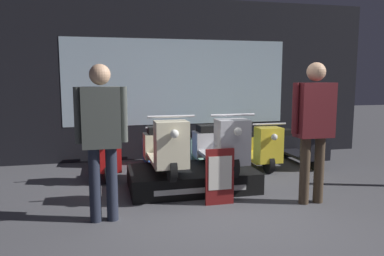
{
  "coord_description": "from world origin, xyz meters",
  "views": [
    {
      "loc": [
        -1.51,
        -4.09,
        1.65
      ],
      "look_at": [
        -0.1,
        1.79,
        0.83
      ],
      "focal_mm": 35.0,
      "sensor_mm": 36.0,
      "label": 1
    }
  ],
  "objects_px": {
    "scooter_backrow_0": "(107,154)",
    "person_left_browsing": "(102,130)",
    "scooter_backrow_4": "(299,145)",
    "scooter_backrow_3": "(255,147)",
    "person_right_browsing": "(314,120)",
    "scooter_backrow_2": "(209,149)",
    "scooter_display_left": "(164,147)",
    "scooter_backrow_1": "(159,151)",
    "scooter_display_right": "(219,145)",
    "price_sign_board": "(220,177)"
  },
  "relations": [
    {
      "from": "scooter_backrow_4",
      "to": "person_right_browsing",
      "type": "xyz_separation_m",
      "value": [
        -1.03,
        -2.17,
        0.76
      ]
    },
    {
      "from": "scooter_display_right",
      "to": "scooter_backrow_4",
      "type": "distance_m",
      "value": 2.35
    },
    {
      "from": "scooter_backrow_0",
      "to": "price_sign_board",
      "type": "relative_size",
      "value": 2.26
    },
    {
      "from": "scooter_backrow_2",
      "to": "person_left_browsing",
      "type": "bearing_deg",
      "value": -130.87
    },
    {
      "from": "scooter_backrow_4",
      "to": "price_sign_board",
      "type": "distance_m",
      "value": 2.96
    },
    {
      "from": "scooter_backrow_0",
      "to": "scooter_backrow_3",
      "type": "xyz_separation_m",
      "value": [
        2.72,
        0.0,
        0.0
      ]
    },
    {
      "from": "scooter_display_left",
      "to": "scooter_backrow_4",
      "type": "xyz_separation_m",
      "value": [
        2.83,
        1.19,
        -0.3
      ]
    },
    {
      "from": "price_sign_board",
      "to": "person_left_browsing",
      "type": "bearing_deg",
      "value": -171.44
    },
    {
      "from": "scooter_backrow_2",
      "to": "scooter_backrow_4",
      "type": "relative_size",
      "value": 1.0
    },
    {
      "from": "scooter_backrow_1",
      "to": "person_right_browsing",
      "type": "distance_m",
      "value": 2.86
    },
    {
      "from": "scooter_display_right",
      "to": "scooter_backrow_4",
      "type": "height_order",
      "value": "scooter_display_right"
    },
    {
      "from": "scooter_backrow_3",
      "to": "scooter_backrow_4",
      "type": "xyz_separation_m",
      "value": [
        0.91,
        0.0,
        0.0
      ]
    },
    {
      "from": "scooter_backrow_0",
      "to": "person_left_browsing",
      "type": "relative_size",
      "value": 0.93
    },
    {
      "from": "scooter_display_left",
      "to": "scooter_display_right",
      "type": "height_order",
      "value": "same"
    },
    {
      "from": "scooter_display_left",
      "to": "scooter_backrow_1",
      "type": "height_order",
      "value": "scooter_display_left"
    },
    {
      "from": "scooter_display_left",
      "to": "scooter_backrow_1",
      "type": "xyz_separation_m",
      "value": [
        0.11,
        1.19,
        -0.3
      ]
    },
    {
      "from": "person_right_browsing",
      "to": "scooter_backrow_2",
      "type": "bearing_deg",
      "value": 109.79
    },
    {
      "from": "price_sign_board",
      "to": "scooter_backrow_0",
      "type": "bearing_deg",
      "value": 125.7
    },
    {
      "from": "scooter_display_left",
      "to": "price_sign_board",
      "type": "bearing_deg",
      "value": -51.59
    },
    {
      "from": "scooter_backrow_3",
      "to": "price_sign_board",
      "type": "distance_m",
      "value": 2.36
    },
    {
      "from": "scooter_backrow_0",
      "to": "scooter_backrow_2",
      "type": "xyz_separation_m",
      "value": [
        1.81,
        0.0,
        0.0
      ]
    },
    {
      "from": "scooter_backrow_3",
      "to": "person_right_browsing",
      "type": "xyz_separation_m",
      "value": [
        -0.13,
        -2.17,
        0.76
      ]
    },
    {
      "from": "scooter_backrow_2",
      "to": "person_right_browsing",
      "type": "xyz_separation_m",
      "value": [
        0.78,
        -2.17,
        0.76
      ]
    },
    {
      "from": "scooter_backrow_0",
      "to": "person_right_browsing",
      "type": "distance_m",
      "value": 3.47
    },
    {
      "from": "scooter_backrow_1",
      "to": "price_sign_board",
      "type": "xyz_separation_m",
      "value": [
        0.5,
        -1.95,
        0.02
      ]
    },
    {
      "from": "scooter_backrow_3",
      "to": "scooter_backrow_4",
      "type": "bearing_deg",
      "value": 0.0
    },
    {
      "from": "person_right_browsing",
      "to": "person_left_browsing",
      "type": "bearing_deg",
      "value": 180.0
    },
    {
      "from": "scooter_backrow_1",
      "to": "scooter_backrow_4",
      "type": "relative_size",
      "value": 1.0
    },
    {
      "from": "scooter_backrow_3",
      "to": "person_right_browsing",
      "type": "relative_size",
      "value": 0.91
    },
    {
      "from": "scooter_display_right",
      "to": "person_left_browsing",
      "type": "relative_size",
      "value": 0.93
    },
    {
      "from": "scooter_backrow_2",
      "to": "person_right_browsing",
      "type": "distance_m",
      "value": 2.43
    },
    {
      "from": "scooter_backrow_2",
      "to": "scooter_backrow_4",
      "type": "xyz_separation_m",
      "value": [
        1.81,
        0.0,
        0.0
      ]
    },
    {
      "from": "scooter_backrow_4",
      "to": "person_left_browsing",
      "type": "xyz_separation_m",
      "value": [
        -3.7,
        -2.17,
        0.72
      ]
    },
    {
      "from": "scooter_backrow_0",
      "to": "scooter_backrow_2",
      "type": "height_order",
      "value": "same"
    },
    {
      "from": "scooter_display_right",
      "to": "scooter_backrow_3",
      "type": "xyz_separation_m",
      "value": [
        1.09,
        1.19,
        -0.3
      ]
    },
    {
      "from": "scooter_display_right",
      "to": "scooter_backrow_1",
      "type": "bearing_deg",
      "value": 121.18
    },
    {
      "from": "scooter_backrow_2",
      "to": "scooter_backrow_3",
      "type": "height_order",
      "value": "same"
    },
    {
      "from": "scooter_display_left",
      "to": "scooter_backrow_2",
      "type": "distance_m",
      "value": 1.59
    },
    {
      "from": "scooter_backrow_0",
      "to": "scooter_backrow_4",
      "type": "xyz_separation_m",
      "value": [
        3.63,
        0.0,
        0.0
      ]
    },
    {
      "from": "scooter_display_right",
      "to": "scooter_backrow_2",
      "type": "xyz_separation_m",
      "value": [
        0.18,
        1.19,
        -0.3
      ]
    },
    {
      "from": "scooter_display_left",
      "to": "scooter_display_right",
      "type": "bearing_deg",
      "value": 0.0
    },
    {
      "from": "person_left_browsing",
      "to": "scooter_display_left",
      "type": "bearing_deg",
      "value": 48.47
    },
    {
      "from": "scooter_backrow_0",
      "to": "person_left_browsing",
      "type": "xyz_separation_m",
      "value": [
        -0.07,
        -2.17,
        0.72
      ]
    },
    {
      "from": "scooter_display_left",
      "to": "scooter_backrow_0",
      "type": "bearing_deg",
      "value": 123.88
    },
    {
      "from": "scooter_backrow_4",
      "to": "scooter_display_left",
      "type": "bearing_deg",
      "value": -157.11
    },
    {
      "from": "scooter_backrow_4",
      "to": "price_sign_board",
      "type": "relative_size",
      "value": 2.26
    },
    {
      "from": "scooter_backrow_1",
      "to": "scooter_backrow_3",
      "type": "xyz_separation_m",
      "value": [
        1.81,
        0.0,
        0.0
      ]
    },
    {
      "from": "scooter_display_right",
      "to": "scooter_backrow_1",
      "type": "height_order",
      "value": "scooter_display_right"
    },
    {
      "from": "person_right_browsing",
      "to": "price_sign_board",
      "type": "xyz_separation_m",
      "value": [
        -1.19,
        0.22,
        -0.74
      ]
    },
    {
      "from": "scooter_backrow_4",
      "to": "person_right_browsing",
      "type": "distance_m",
      "value": 2.52
    }
  ]
}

